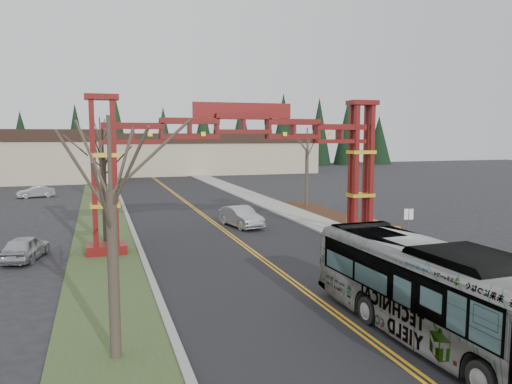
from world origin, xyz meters
name	(u,v)px	position (x,y,z in m)	size (l,w,h in m)	color
ground	(429,384)	(0.00, 0.00, 0.00)	(200.00, 200.00, 0.00)	black
road	(217,225)	(0.00, 25.00, 0.01)	(12.00, 110.00, 0.02)	black
lane_line_left	(215,225)	(-0.12, 25.00, 0.03)	(0.12, 100.00, 0.01)	gold
lane_line_right	(218,225)	(0.12, 25.00, 0.03)	(0.12, 100.00, 0.01)	gold
curb_right	(294,220)	(6.15, 25.00, 0.07)	(0.30, 110.00, 0.15)	gray
sidewalk_right	(311,219)	(7.60, 25.00, 0.08)	(2.60, 110.00, 0.14)	gray
landscape_strip	(473,263)	(10.20, 10.00, 0.06)	(2.60, 50.00, 0.12)	black
grass_median	(105,231)	(-8.00, 25.00, 0.04)	(4.00, 110.00, 0.08)	#364D26
curb_left	(132,229)	(-6.15, 25.00, 0.07)	(0.30, 110.00, 0.15)	gray
gateway_arch	(243,147)	(0.00, 18.00, 5.98)	(18.20, 1.60, 8.90)	#5C120C
retail_building_east	(201,153)	(10.00, 79.95, 3.51)	(38.00, 20.30, 7.00)	#B9AB8D
conifer_treeline	(141,136)	(0.25, 92.00, 6.49)	(116.10, 5.60, 13.00)	black
transit_bus	(441,295)	(1.92, 2.07, 1.63)	(2.74, 11.69, 3.26)	#B5B9BE
silver_sedan	(241,217)	(1.54, 23.85, 0.75)	(1.59, 4.56, 1.50)	#A5A8AD
parked_car_near_a	(25,248)	(-12.19, 18.00, 0.68)	(1.61, 4.00, 1.36)	#ACAFB4
parked_car_far_a	(36,192)	(-14.77, 47.27, 0.62)	(1.31, 3.74, 1.23)	#A0A5A8
bare_tree_median_near	(111,192)	(-8.00, 4.13, 5.04)	(3.32, 3.32, 7.25)	#382D26
bare_tree_median_mid	(103,158)	(-8.00, 20.43, 5.35)	(3.14, 3.14, 7.45)	#382D26
bare_tree_median_far	(100,140)	(-8.00, 40.74, 6.17)	(3.38, 3.38, 8.45)	#382D26
bare_tree_right_far	(307,151)	(10.00, 31.39, 5.24)	(3.15, 3.15, 7.35)	#382D26
street_sign	(409,220)	(9.14, 14.27, 1.69)	(0.52, 0.20, 2.36)	#3F3F44
barrel_south	(397,234)	(9.49, 15.98, 0.48)	(0.52, 0.52, 0.96)	#D4630B
barrel_mid	(374,227)	(9.55, 18.78, 0.47)	(0.50, 0.50, 0.93)	#D4630B
barrel_north	(350,221)	(9.08, 21.30, 0.47)	(0.51, 0.51, 0.95)	#D4630B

